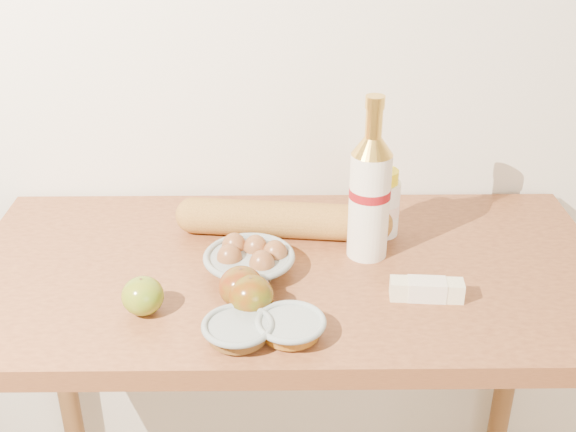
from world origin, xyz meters
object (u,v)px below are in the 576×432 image
object	(u,v)px
table	(288,319)
baguette	(283,220)
cream_bottle	(382,204)
bourbon_bottle	(370,194)
egg_bowl	(250,260)

from	to	relation	value
table	baguette	world-z (taller)	baguette
baguette	cream_bottle	bearing A→B (deg)	9.16
cream_bottle	baguette	bearing A→B (deg)	-165.86
bourbon_bottle	cream_bottle	bearing A→B (deg)	81.24
table	egg_bowl	xyz separation A→B (m)	(-0.07, -0.02, 0.15)
bourbon_bottle	baguette	xyz separation A→B (m)	(-0.16, 0.07, -0.09)
bourbon_bottle	cream_bottle	distance (m)	0.11
table	baguette	bearing A→B (deg)	94.13
cream_bottle	egg_bowl	xyz separation A→B (m)	(-0.26, -0.14, -0.04)
table	egg_bowl	size ratio (longest dim) A/B	5.52
bourbon_bottle	egg_bowl	xyz separation A→B (m)	(-0.22, -0.06, -0.10)
baguette	egg_bowl	bearing A→B (deg)	-108.27
egg_bowl	table	bearing A→B (deg)	15.16
bourbon_bottle	baguette	distance (m)	0.20
baguette	table	bearing A→B (deg)	-79.48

